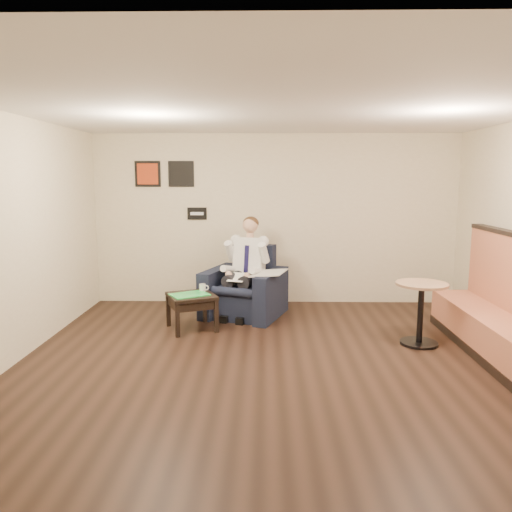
{
  "coord_description": "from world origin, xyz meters",
  "views": [
    {
      "loc": [
        -0.16,
        -5.27,
        2.09
      ],
      "look_at": [
        -0.29,
        1.2,
        1.07
      ],
      "focal_mm": 35.0,
      "sensor_mm": 36.0,
      "label": 1
    }
  ],
  "objects_px": {
    "armchair": "(244,282)",
    "seated_man": "(241,271)",
    "banquette": "(500,297)",
    "side_table": "(192,312)",
    "cafe_table": "(420,314)",
    "green_folder": "(189,295)",
    "smartphone": "(192,291)",
    "coffee_mug": "(202,288)"
  },
  "relations": [
    {
      "from": "cafe_table",
      "to": "banquette",
      "type": "bearing_deg",
      "value": -24.73
    },
    {
      "from": "armchair",
      "to": "seated_man",
      "type": "distance_m",
      "value": 0.24
    },
    {
      "from": "seated_man",
      "to": "side_table",
      "type": "xyz_separation_m",
      "value": [
        -0.65,
        -0.6,
        -0.47
      ]
    },
    {
      "from": "cafe_table",
      "to": "seated_man",
      "type": "bearing_deg",
      "value": 153.13
    },
    {
      "from": "seated_man",
      "to": "coffee_mug",
      "type": "distance_m",
      "value": 0.68
    },
    {
      "from": "armchair",
      "to": "coffee_mug",
      "type": "relative_size",
      "value": 10.34
    },
    {
      "from": "armchair",
      "to": "banquette",
      "type": "distance_m",
      "value": 3.5
    },
    {
      "from": "cafe_table",
      "to": "side_table",
      "type": "bearing_deg",
      "value": 168.98
    },
    {
      "from": "coffee_mug",
      "to": "banquette",
      "type": "bearing_deg",
      "value": -17.48
    },
    {
      "from": "coffee_mug",
      "to": "smartphone",
      "type": "bearing_deg",
      "value": -173.48
    },
    {
      "from": "seated_man",
      "to": "cafe_table",
      "type": "height_order",
      "value": "seated_man"
    },
    {
      "from": "side_table",
      "to": "cafe_table",
      "type": "xyz_separation_m",
      "value": [
        2.97,
        -0.58,
        0.15
      ]
    },
    {
      "from": "banquette",
      "to": "smartphone",
      "type": "bearing_deg",
      "value": 163.4
    },
    {
      "from": "green_folder",
      "to": "coffee_mug",
      "type": "xyz_separation_m",
      "value": [
        0.15,
        0.23,
        0.05
      ]
    },
    {
      "from": "side_table",
      "to": "coffee_mug",
      "type": "distance_m",
      "value": 0.38
    },
    {
      "from": "side_table",
      "to": "banquette",
      "type": "relative_size",
      "value": 0.22
    },
    {
      "from": "armchair",
      "to": "smartphone",
      "type": "xyz_separation_m",
      "value": [
        -0.72,
        -0.54,
        -0.02
      ]
    },
    {
      "from": "side_table",
      "to": "banquette",
      "type": "xyz_separation_m",
      "value": [
        3.77,
        -0.95,
        0.46
      ]
    },
    {
      "from": "armchair",
      "to": "seated_man",
      "type": "height_order",
      "value": "seated_man"
    },
    {
      "from": "smartphone",
      "to": "cafe_table",
      "type": "xyz_separation_m",
      "value": [
        2.99,
        -0.76,
        -0.1
      ]
    },
    {
      "from": "banquette",
      "to": "armchair",
      "type": "bearing_deg",
      "value": 151.45
    },
    {
      "from": "coffee_mug",
      "to": "cafe_table",
      "type": "relative_size",
      "value": 0.13
    },
    {
      "from": "armchair",
      "to": "smartphone",
      "type": "bearing_deg",
      "value": -123.62
    },
    {
      "from": "armchair",
      "to": "green_folder",
      "type": "xyz_separation_m",
      "value": [
        -0.72,
        -0.76,
        -0.02
      ]
    },
    {
      "from": "cafe_table",
      "to": "green_folder",
      "type": "bearing_deg",
      "value": 169.67
    },
    {
      "from": "green_folder",
      "to": "cafe_table",
      "type": "bearing_deg",
      "value": -10.33
    },
    {
      "from": "coffee_mug",
      "to": "cafe_table",
      "type": "xyz_separation_m",
      "value": [
        2.84,
        -0.78,
        -0.15
      ]
    },
    {
      "from": "green_folder",
      "to": "coffee_mug",
      "type": "bearing_deg",
      "value": 57.32
    },
    {
      "from": "seated_man",
      "to": "cafe_table",
      "type": "bearing_deg",
      "value": -7.49
    },
    {
      "from": "side_table",
      "to": "coffee_mug",
      "type": "xyz_separation_m",
      "value": [
        0.13,
        0.2,
        0.3
      ]
    },
    {
      "from": "banquette",
      "to": "cafe_table",
      "type": "bearing_deg",
      "value": 155.27
    },
    {
      "from": "side_table",
      "to": "green_folder",
      "type": "xyz_separation_m",
      "value": [
        -0.02,
        -0.03,
        0.25
      ]
    },
    {
      "from": "coffee_mug",
      "to": "smartphone",
      "type": "relative_size",
      "value": 0.68
    },
    {
      "from": "smartphone",
      "to": "cafe_table",
      "type": "height_order",
      "value": "cafe_table"
    },
    {
      "from": "side_table",
      "to": "green_folder",
      "type": "relative_size",
      "value": 1.22
    },
    {
      "from": "side_table",
      "to": "smartphone",
      "type": "relative_size",
      "value": 3.93
    },
    {
      "from": "green_folder",
      "to": "coffee_mug",
      "type": "distance_m",
      "value": 0.28
    },
    {
      "from": "seated_man",
      "to": "banquette",
      "type": "height_order",
      "value": "seated_man"
    },
    {
      "from": "seated_man",
      "to": "banquette",
      "type": "bearing_deg",
      "value": -6.95
    },
    {
      "from": "cafe_table",
      "to": "armchair",
      "type": "bearing_deg",
      "value": 150.17
    },
    {
      "from": "armchair",
      "to": "seated_man",
      "type": "relative_size",
      "value": 0.75
    },
    {
      "from": "green_folder",
      "to": "cafe_table",
      "type": "distance_m",
      "value": 3.05
    }
  ]
}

